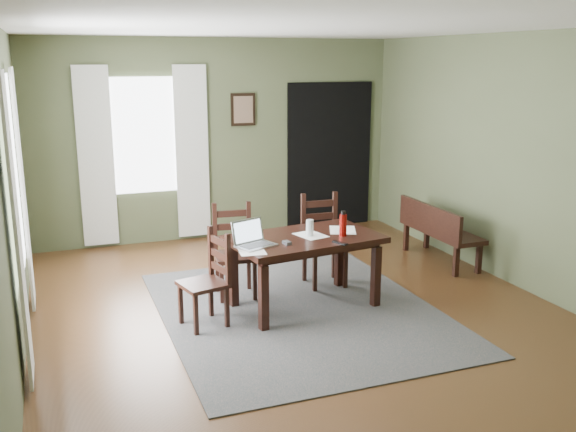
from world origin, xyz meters
name	(u,v)px	position (x,y,z in m)	size (l,w,h in m)	color
ground	(299,312)	(0.00, 0.00, -0.01)	(5.00, 6.00, 0.01)	#492C16
room_shell	(299,128)	(0.00, 0.00, 1.80)	(5.02, 6.02, 2.71)	#50593A
rug	(299,311)	(0.00, 0.00, 0.01)	(2.60, 3.20, 0.01)	#3C3C3C
dining_table	(305,245)	(0.10, 0.11, 0.64)	(1.54, 1.05, 0.72)	black
chair_end	(208,280)	(-0.91, -0.01, 0.44)	(0.47, 0.47, 0.89)	black
chair_back_left	(234,252)	(-0.46, 0.66, 0.47)	(0.47, 0.47, 0.96)	black
chair_back_right	(323,241)	(0.55, 0.67, 0.49)	(0.46, 0.46, 0.99)	black
bench	(437,228)	(2.16, 0.89, 0.43)	(0.41, 1.28, 0.72)	black
laptop	(252,239)	(-0.47, -0.01, 0.79)	(0.42, 0.38, 0.24)	#B7B7BC
computer_mouse	(287,243)	(-0.16, -0.10, 0.75)	(0.05, 0.09, 0.03)	#3F3F42
tv_remote	(340,243)	(0.31, -0.25, 0.74)	(0.04, 0.16, 0.02)	black
drinking_glass	(310,228)	(0.15, 0.10, 0.81)	(0.07, 0.07, 0.16)	silver
water_bottle	(343,224)	(0.46, -0.01, 0.85)	(0.08, 0.08, 0.25)	#9D110C
paper_a	(252,251)	(-0.53, -0.18, 0.73)	(0.23, 0.30, 0.00)	white
paper_c	(311,235)	(0.17, 0.12, 0.73)	(0.24, 0.31, 0.00)	white
paper_d	(343,230)	(0.55, 0.18, 0.73)	(0.26, 0.33, 0.00)	white
window_left	(14,179)	(-2.47, 0.20, 1.45)	(0.01, 1.30, 1.70)	white
window_back	(144,136)	(-1.00, 2.97, 1.45)	(1.00, 0.01, 1.50)	white
curtain_left_near	(17,232)	(-2.44, -0.62, 1.20)	(0.03, 0.48, 2.30)	silver
curtain_left_far	(23,190)	(-2.44, 1.02, 1.20)	(0.03, 0.48, 2.30)	silver
curtain_back_left	(96,158)	(-1.62, 2.94, 1.20)	(0.44, 0.03, 2.30)	silver
curtain_back_right	(192,153)	(-0.38, 2.94, 1.20)	(0.44, 0.03, 2.30)	silver
framed_picture	(243,109)	(0.35, 2.97, 1.75)	(0.34, 0.03, 0.44)	black
doorway_back	(329,156)	(1.65, 2.97, 1.05)	(1.30, 0.03, 2.10)	black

